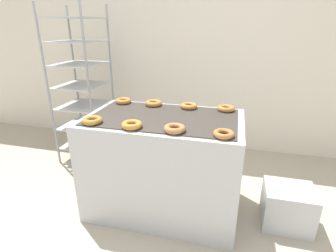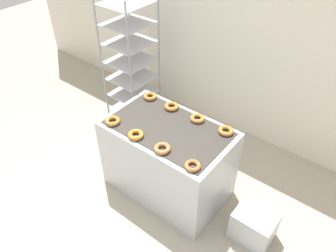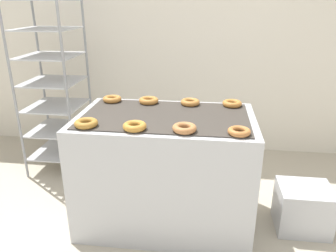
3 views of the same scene
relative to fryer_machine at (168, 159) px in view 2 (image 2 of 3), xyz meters
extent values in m
plane|color=#B2A893|center=(0.00, -0.65, -0.44)|extent=(14.00, 14.00, 0.00)
cube|color=silver|center=(0.00, 1.47, 0.96)|extent=(8.00, 0.05, 2.80)
cube|color=#B7BABF|center=(0.00, 0.00, 0.00)|extent=(1.30, 0.80, 0.88)
cube|color=#38332D|center=(0.00, 0.00, 0.44)|extent=(1.20, 0.71, 0.01)
cube|color=#262628|center=(0.36, -0.36, 0.17)|extent=(0.12, 0.07, 0.10)
cylinder|color=gray|center=(-1.48, 0.48, 0.47)|extent=(0.02, 0.02, 1.82)
cylinder|color=gray|center=(-0.96, 0.48, 0.47)|extent=(0.02, 0.02, 1.82)
cylinder|color=gray|center=(-1.48, 1.03, 0.47)|extent=(0.02, 0.02, 1.82)
cylinder|color=gray|center=(-0.96, 1.03, 0.47)|extent=(0.02, 0.02, 1.82)
cube|color=#B7BABF|center=(-1.22, 0.76, -0.26)|extent=(0.52, 0.55, 0.01)
cube|color=#B7BABF|center=(-1.22, 0.76, -0.01)|extent=(0.52, 0.55, 0.01)
cube|color=#B7BABF|center=(-1.22, 0.76, 0.24)|extent=(0.52, 0.55, 0.01)
cube|color=#B7BABF|center=(-1.22, 0.76, 0.48)|extent=(0.52, 0.55, 0.01)
cube|color=#B7BABF|center=(-1.22, 0.76, 0.73)|extent=(0.52, 0.55, 0.01)
cube|color=#B7BABF|center=(-1.22, 0.76, 0.98)|extent=(0.52, 0.55, 0.01)
cube|color=#B7BABF|center=(-1.22, 0.76, 1.23)|extent=(0.52, 0.55, 0.01)
cube|color=#B7BABF|center=(1.07, 0.01, -0.27)|extent=(0.39, 0.34, 0.36)
torus|color=#A7732C|center=(-0.49, -0.28, 0.47)|extent=(0.16, 0.16, 0.04)
torus|color=#B87D2F|center=(-0.16, -0.30, 0.47)|extent=(0.15, 0.15, 0.04)
torus|color=#AE6F3F|center=(0.16, -0.29, 0.47)|extent=(0.16, 0.16, 0.04)
torus|color=#AE6C35|center=(0.51, -0.30, 0.46)|extent=(0.14, 0.14, 0.04)
torus|color=#B47533|center=(-0.48, 0.29, 0.47)|extent=(0.15, 0.15, 0.04)
torus|color=#B47432|center=(-0.18, 0.29, 0.47)|extent=(0.16, 0.16, 0.04)
torus|color=#B57535|center=(0.16, 0.28, 0.47)|extent=(0.15, 0.15, 0.04)
torus|color=#B67432|center=(0.49, 0.29, 0.47)|extent=(0.15, 0.15, 0.04)
camera|label=1|loc=(0.55, -1.98, 1.15)|focal=28.00mm
camera|label=2|loc=(1.57, -1.99, 2.52)|focal=35.00mm
camera|label=3|loc=(0.31, -2.23, 1.23)|focal=35.00mm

